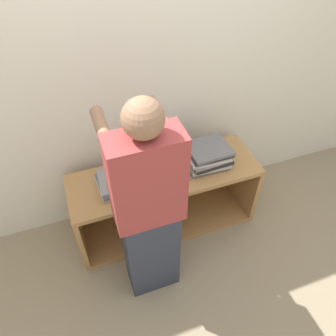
% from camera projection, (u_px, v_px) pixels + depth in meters
% --- Properties ---
extents(ground_plane, '(12.00, 12.00, 0.00)m').
position_uv_depth(ground_plane, '(175.00, 244.00, 2.66)').
color(ground_plane, gray).
extents(wall_back, '(8.00, 0.05, 2.40)m').
position_uv_depth(wall_back, '(147.00, 76.00, 2.22)').
color(wall_back, silver).
rests_on(wall_back, ground_plane).
extents(cart, '(1.43, 0.47, 0.59)m').
position_uv_depth(cart, '(163.00, 194.00, 2.65)').
color(cart, '#A87A47').
rests_on(cart, ground_plane).
extents(laptop_open, '(0.30, 0.39, 0.25)m').
position_uv_depth(laptop_open, '(162.00, 163.00, 2.42)').
color(laptop_open, gray).
rests_on(laptop_open, cart).
extents(laptop_stack_left, '(0.33, 0.28, 0.07)m').
position_uv_depth(laptop_stack_left, '(120.00, 181.00, 2.31)').
color(laptop_stack_left, '#B7B7BC').
rests_on(laptop_stack_left, cart).
extents(laptop_stack_right, '(0.33, 0.28, 0.16)m').
position_uv_depth(laptop_stack_right, '(207.00, 155.00, 2.44)').
color(laptop_stack_right, slate).
rests_on(laptop_stack_right, cart).
extents(person, '(0.40, 0.52, 1.54)m').
position_uv_depth(person, '(149.00, 212.00, 1.92)').
color(person, '#2D3342').
rests_on(person, ground_plane).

